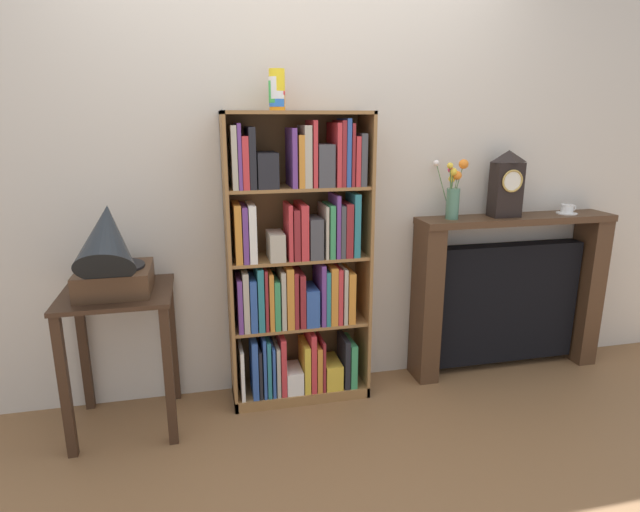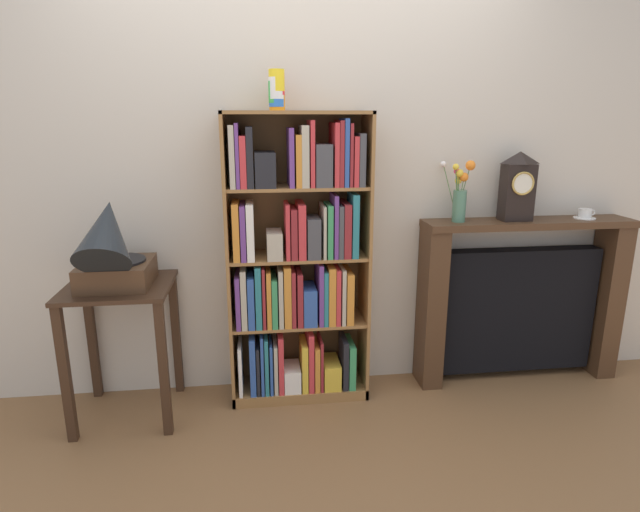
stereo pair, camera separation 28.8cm
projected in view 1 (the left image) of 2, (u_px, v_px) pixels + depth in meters
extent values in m
cube|color=brown|center=(304.00, 407.00, 2.94)|extent=(8.14, 6.40, 0.02)
cube|color=beige|center=(327.00, 167.00, 2.96)|extent=(5.14, 0.08, 2.60)
cube|color=olive|center=(229.00, 266.00, 2.78)|extent=(0.02, 0.29, 1.61)
cube|color=olive|center=(364.00, 258.00, 2.95)|extent=(0.02, 0.29, 1.61)
cube|color=brown|center=(294.00, 256.00, 3.00)|extent=(0.77, 0.01, 1.61)
cube|color=olive|center=(297.00, 113.00, 2.66)|extent=(0.77, 0.29, 0.02)
cube|color=olive|center=(300.00, 388.00, 3.06)|extent=(0.77, 0.29, 0.06)
cube|color=white|center=(241.00, 369.00, 2.92)|extent=(0.02, 0.22, 0.29)
cube|color=#2D519E|center=(254.00, 365.00, 2.92)|extent=(0.03, 0.19, 0.34)
cube|color=black|center=(259.00, 368.00, 2.95)|extent=(0.02, 0.22, 0.28)
cube|color=#2D519E|center=(263.00, 362.00, 2.95)|extent=(0.02, 0.25, 0.35)
cube|color=teal|center=(268.00, 365.00, 2.94)|extent=(0.02, 0.19, 0.33)
cube|color=#2D519E|center=(272.00, 367.00, 2.95)|extent=(0.02, 0.21, 0.29)
cube|color=#B2A893|center=(276.00, 366.00, 2.96)|extent=(0.02, 0.22, 0.29)
cube|color=#C63338|center=(281.00, 360.00, 2.98)|extent=(0.03, 0.25, 0.34)
cube|color=white|center=(293.00, 378.00, 2.99)|extent=(0.09, 0.19, 0.13)
cube|color=gold|center=(305.00, 364.00, 2.99)|extent=(0.03, 0.20, 0.28)
cube|color=#C63338|center=(310.00, 357.00, 3.01)|extent=(0.03, 0.24, 0.35)
cube|color=orange|center=(316.00, 363.00, 3.02)|extent=(0.03, 0.22, 0.26)
cube|color=maroon|center=(321.00, 362.00, 3.01)|extent=(0.02, 0.19, 0.30)
cube|color=gold|center=(331.00, 371.00, 3.05)|extent=(0.10, 0.21, 0.15)
cube|color=black|center=(344.00, 360.00, 3.04)|extent=(0.03, 0.19, 0.29)
cube|color=#388E56|center=(349.00, 360.00, 3.06)|extent=(0.04, 0.22, 0.26)
cube|color=olive|center=(299.00, 322.00, 2.96)|extent=(0.74, 0.27, 0.02)
cube|color=#663884|center=(239.00, 302.00, 2.82)|extent=(0.02, 0.23, 0.29)
cube|color=#B2A893|center=(245.00, 298.00, 2.83)|extent=(0.03, 0.24, 0.33)
cube|color=#2D519E|center=(252.00, 302.00, 2.83)|extent=(0.04, 0.20, 0.29)
cube|color=teal|center=(259.00, 295.00, 2.85)|extent=(0.03, 0.24, 0.35)
cube|color=maroon|center=(264.00, 296.00, 2.84)|extent=(0.02, 0.22, 0.34)
cube|color=orange|center=(270.00, 298.00, 2.85)|extent=(0.02, 0.21, 0.32)
cube|color=#388E56|center=(275.00, 300.00, 2.88)|extent=(0.03, 0.25, 0.27)
cube|color=#B2A893|center=(281.00, 297.00, 2.85)|extent=(0.02, 0.19, 0.32)
cube|color=orange|center=(287.00, 294.00, 2.88)|extent=(0.04, 0.23, 0.34)
cube|color=maroon|center=(294.00, 297.00, 2.87)|extent=(0.02, 0.20, 0.31)
cube|color=maroon|center=(299.00, 297.00, 2.89)|extent=(0.03, 0.22, 0.30)
cube|color=#2D519E|center=(310.00, 304.00, 2.91)|extent=(0.07, 0.20, 0.21)
cube|color=#663884|center=(319.00, 290.00, 2.92)|extent=(0.02, 0.25, 0.35)
cube|color=teal|center=(324.00, 294.00, 2.92)|extent=(0.02, 0.21, 0.31)
cube|color=orange|center=(330.00, 292.00, 2.92)|extent=(0.04, 0.21, 0.33)
cube|color=#C63338|center=(336.00, 293.00, 2.93)|extent=(0.02, 0.21, 0.32)
cube|color=#B2A893|center=(341.00, 293.00, 2.94)|extent=(0.02, 0.21, 0.32)
cube|color=orange|center=(347.00, 293.00, 2.96)|extent=(0.04, 0.23, 0.29)
cube|color=olive|center=(298.00, 257.00, 2.86)|extent=(0.74, 0.27, 0.02)
cube|color=orange|center=(237.00, 232.00, 2.72)|extent=(0.03, 0.22, 0.31)
cube|color=#663884|center=(244.00, 232.00, 2.74)|extent=(0.03, 0.23, 0.29)
cube|color=white|center=(251.00, 232.00, 2.73)|extent=(0.04, 0.21, 0.30)
cube|color=#B2A893|center=(276.00, 246.00, 2.76)|extent=(0.08, 0.18, 0.15)
cube|color=#C63338|center=(288.00, 231.00, 2.77)|extent=(0.02, 0.19, 0.30)
cube|color=maroon|center=(294.00, 233.00, 2.79)|extent=(0.03, 0.21, 0.27)
cube|color=#C63338|center=(301.00, 230.00, 2.80)|extent=(0.04, 0.23, 0.29)
cube|color=#424247|center=(314.00, 237.00, 2.80)|extent=(0.07, 0.18, 0.22)
cube|color=#B2A893|center=(323.00, 230.00, 2.82)|extent=(0.02, 0.21, 0.28)
cube|color=#388E56|center=(329.00, 230.00, 2.82)|extent=(0.03, 0.20, 0.29)
cube|color=#663884|center=(334.00, 225.00, 2.82)|extent=(0.02, 0.20, 0.34)
cube|color=#424247|center=(339.00, 229.00, 2.84)|extent=(0.02, 0.21, 0.28)
cube|color=maroon|center=(344.00, 228.00, 2.86)|extent=(0.04, 0.25, 0.29)
cube|color=teal|center=(353.00, 224.00, 2.84)|extent=(0.03, 0.19, 0.34)
cube|color=olive|center=(298.00, 187.00, 2.76)|extent=(0.74, 0.27, 0.02)
cube|color=#B2A893|center=(233.00, 157.00, 2.62)|extent=(0.03, 0.21, 0.31)
cube|color=#663884|center=(238.00, 156.00, 2.64)|extent=(0.02, 0.25, 0.32)
cube|color=#C63338|center=(244.00, 162.00, 2.63)|extent=(0.03, 0.21, 0.26)
cube|color=black|center=(251.00, 157.00, 2.65)|extent=(0.03, 0.24, 0.31)
cube|color=black|center=(266.00, 170.00, 2.67)|extent=(0.11, 0.21, 0.18)
cube|color=#663884|center=(291.00, 157.00, 2.69)|extent=(0.02, 0.23, 0.30)
cube|color=orange|center=(298.00, 161.00, 2.69)|extent=(0.03, 0.21, 0.26)
cube|color=#B2A893|center=(305.00, 156.00, 2.70)|extent=(0.04, 0.21, 0.31)
cube|color=#C63338|center=(312.00, 154.00, 2.70)|extent=(0.02, 0.21, 0.34)
cube|color=#424247|center=(323.00, 165.00, 2.72)|extent=(0.09, 0.19, 0.22)
cube|color=#C63338|center=(334.00, 154.00, 2.74)|extent=(0.02, 0.24, 0.32)
cube|color=maroon|center=(339.00, 153.00, 2.73)|extent=(0.02, 0.22, 0.34)
cube|color=#2D519E|center=(344.00, 152.00, 2.74)|extent=(0.02, 0.21, 0.35)
cube|color=maroon|center=(349.00, 155.00, 2.74)|extent=(0.02, 0.19, 0.32)
cube|color=#C63338|center=(352.00, 160.00, 2.78)|extent=(0.02, 0.25, 0.26)
cube|color=#424247|center=(359.00, 159.00, 2.76)|extent=(0.03, 0.20, 0.27)
cylinder|color=orange|center=(277.00, 100.00, 2.63)|extent=(0.08, 0.08, 0.11)
cylinder|color=blue|center=(277.00, 96.00, 2.63)|extent=(0.08, 0.08, 0.11)
cylinder|color=green|center=(277.00, 92.00, 2.62)|extent=(0.08, 0.08, 0.11)
cylinder|color=white|center=(277.00, 88.00, 2.62)|extent=(0.08, 0.08, 0.11)
cylinder|color=red|center=(277.00, 84.00, 2.61)|extent=(0.08, 0.08, 0.11)
cylinder|color=yellow|center=(277.00, 80.00, 2.61)|extent=(0.08, 0.08, 0.11)
cube|color=#382316|center=(117.00, 293.00, 2.58)|extent=(0.53, 0.51, 0.02)
cube|color=#382316|center=(65.00, 388.00, 2.41)|extent=(0.04, 0.04, 0.72)
cube|color=#382316|center=(169.00, 377.00, 2.51)|extent=(0.04, 0.04, 0.72)
cube|color=#382316|center=(84.00, 348.00, 2.83)|extent=(0.04, 0.04, 0.72)
cube|color=#382316|center=(173.00, 340.00, 2.93)|extent=(0.04, 0.04, 0.72)
cube|color=#472D1C|center=(115.00, 280.00, 2.56)|extent=(0.34, 0.35, 0.12)
cylinder|color=black|center=(114.00, 267.00, 2.54)|extent=(0.29, 0.29, 0.01)
cylinder|color=#1E2328|center=(112.00, 265.00, 2.48)|extent=(0.03, 0.03, 0.06)
cone|color=#1E2328|center=(106.00, 236.00, 2.38)|extent=(0.27, 0.43, 0.43)
cube|color=#472D1C|center=(517.00, 219.00, 3.14)|extent=(1.24, 0.23, 0.04)
cube|color=#472D1C|center=(426.00, 304.00, 3.15)|extent=(0.12, 0.21, 0.96)
cube|color=#472D1C|center=(585.00, 291.00, 3.39)|extent=(0.12, 0.21, 0.96)
cube|color=black|center=(505.00, 303.00, 3.31)|extent=(0.96, 0.12, 0.77)
cube|color=black|center=(506.00, 190.00, 3.07)|extent=(0.17, 0.11, 0.32)
pyramid|color=black|center=(509.00, 156.00, 3.02)|extent=(0.17, 0.11, 0.07)
cylinder|color=silver|center=(512.00, 181.00, 3.00)|extent=(0.12, 0.01, 0.12)
torus|color=#B79347|center=(513.00, 181.00, 3.00)|extent=(0.13, 0.01, 0.13)
cylinder|color=#4C7A60|center=(453.00, 204.00, 3.02)|extent=(0.08, 0.08, 0.18)
cylinder|color=#4C753D|center=(452.00, 194.00, 2.99)|extent=(0.02, 0.03, 0.26)
sphere|color=yellow|center=(453.00, 172.00, 2.94)|extent=(0.04, 0.04, 0.04)
cylinder|color=#4C753D|center=(452.00, 198.00, 3.00)|extent=(0.02, 0.01, 0.22)
sphere|color=yellow|center=(452.00, 179.00, 2.98)|extent=(0.04, 0.04, 0.04)
cylinder|color=#4C753D|center=(443.00, 190.00, 3.03)|extent=(0.08, 0.07, 0.31)
sphere|color=silver|center=(436.00, 163.00, 3.02)|extent=(0.04, 0.04, 0.04)
cylinder|color=#4C753D|center=(450.00, 192.00, 2.98)|extent=(0.05, 0.04, 0.30)
sphere|color=yellow|center=(450.00, 166.00, 2.92)|extent=(0.04, 0.04, 0.04)
cylinder|color=#4C753D|center=(451.00, 194.00, 2.99)|extent=(0.03, 0.01, 0.27)
sphere|color=#EA4275|center=(451.00, 170.00, 2.95)|extent=(0.03, 0.03, 0.03)
cylinder|color=#4C753D|center=(454.00, 196.00, 3.00)|extent=(0.02, 0.03, 0.24)
sphere|color=orange|center=(457.00, 175.00, 2.96)|extent=(0.05, 0.05, 0.05)
cylinder|color=#4C753D|center=(456.00, 191.00, 2.99)|extent=(0.06, 0.04, 0.31)
sphere|color=orange|center=(464.00, 164.00, 2.94)|extent=(0.05, 0.05, 0.05)
cylinder|color=white|center=(567.00, 213.00, 3.21)|extent=(0.12, 0.12, 0.01)
cylinder|color=white|center=(567.00, 209.00, 3.20)|extent=(0.07, 0.07, 0.05)
torus|color=white|center=(574.00, 208.00, 3.21)|extent=(0.04, 0.01, 0.04)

